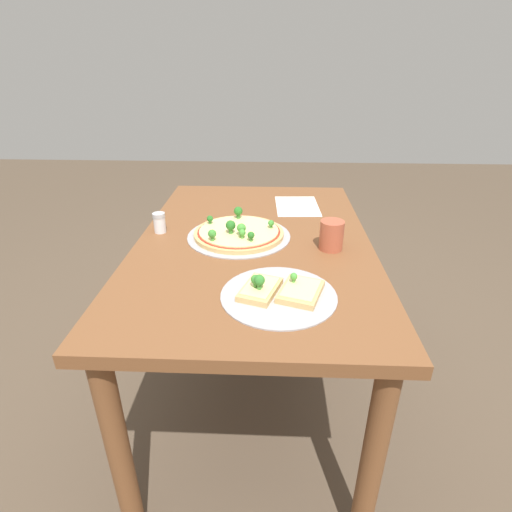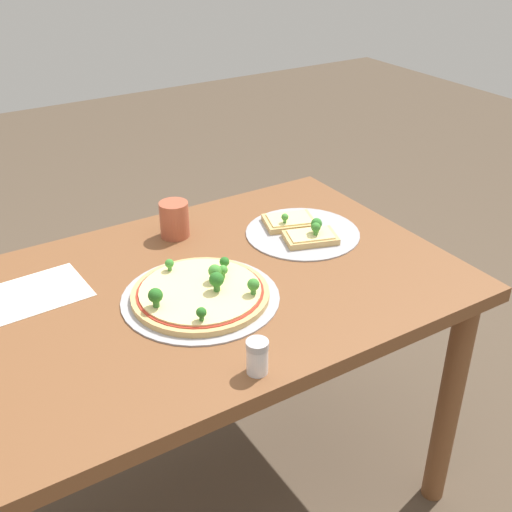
# 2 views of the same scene
# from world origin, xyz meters

# --- Properties ---
(ground_plane) EXTENTS (8.00, 8.00, 0.00)m
(ground_plane) POSITION_xyz_m (0.00, 0.00, 0.00)
(ground_plane) COLOR brown
(dining_table) EXTENTS (1.19, 0.77, 0.70)m
(dining_table) POSITION_xyz_m (0.00, 0.00, 0.60)
(dining_table) COLOR brown
(dining_table) RESTS_ON ground_plane
(pizza_tray_whole) EXTENTS (0.35, 0.35, 0.07)m
(pizza_tray_whole) POSITION_xyz_m (0.02, 0.05, 0.71)
(pizza_tray_whole) COLOR #A3A3A8
(pizza_tray_whole) RESTS_ON dining_table
(pizza_tray_slice) EXTENTS (0.30, 0.30, 0.06)m
(pizza_tray_slice) POSITION_xyz_m (-0.35, -0.08, 0.71)
(pizza_tray_slice) COLOR #A3A3A8
(pizza_tray_slice) RESTS_ON dining_table
(drinking_cup) EXTENTS (0.07, 0.07, 0.09)m
(drinking_cup) POSITION_xyz_m (-0.06, -0.25, 0.74)
(drinking_cup) COLOR #AD5138
(drinking_cup) RESTS_ON dining_table
(condiment_shaker) EXTENTS (0.04, 0.04, 0.07)m
(condiment_shaker) POSITION_xyz_m (0.05, 0.33, 0.73)
(condiment_shaker) COLOR silver
(condiment_shaker) RESTS_ON dining_table
(paper_menu) EXTENTS (0.25, 0.18, 0.00)m
(paper_menu) POSITION_xyz_m (0.33, -0.16, 0.70)
(paper_menu) COLOR white
(paper_menu) RESTS_ON dining_table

